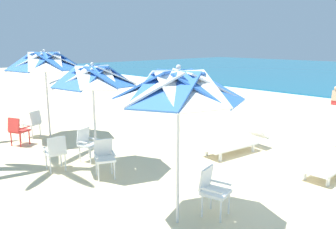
{
  "coord_description": "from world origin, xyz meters",
  "views": [
    {
      "loc": [
        3.38,
        -7.01,
        3.01
      ],
      "look_at": [
        -3.49,
        -0.62,
        1.0
      ],
      "focal_mm": 36.16,
      "sensor_mm": 36.0,
      "label": 1
    }
  ],
  "objects_px": {
    "beach_umbrella_1": "(93,77)",
    "plastic_chair_5": "(33,122)",
    "plastic_chair_4": "(18,129)",
    "beachgoer_seated": "(336,99)",
    "beach_umbrella_0": "(178,88)",
    "plastic_chair_3": "(87,142)",
    "plastic_chair_0": "(212,188)",
    "sun_lounger_0": "(333,161)",
    "beach_umbrella_2": "(45,62)",
    "sun_lounger_1": "(236,143)",
    "plastic_chair_2": "(104,156)",
    "plastic_chair_1": "(56,151)"
  },
  "relations": [
    {
      "from": "beach_umbrella_1",
      "to": "plastic_chair_5",
      "type": "distance_m",
      "value": 4.23
    },
    {
      "from": "plastic_chair_4",
      "to": "beachgoer_seated",
      "type": "distance_m",
      "value": 14.45
    },
    {
      "from": "beach_umbrella_0",
      "to": "plastic_chair_3",
      "type": "relative_size",
      "value": 3.09
    },
    {
      "from": "plastic_chair_0",
      "to": "beachgoer_seated",
      "type": "height_order",
      "value": "beachgoer_seated"
    },
    {
      "from": "sun_lounger_0",
      "to": "beach_umbrella_1",
      "type": "bearing_deg",
      "value": -134.99
    },
    {
      "from": "beach_umbrella_0",
      "to": "beachgoer_seated",
      "type": "relative_size",
      "value": 2.89
    },
    {
      "from": "plastic_chair_4",
      "to": "beach_umbrella_2",
      "type": "bearing_deg",
      "value": 94.17
    },
    {
      "from": "sun_lounger_0",
      "to": "sun_lounger_1",
      "type": "distance_m",
      "value": 2.48
    },
    {
      "from": "plastic_chair_2",
      "to": "plastic_chair_5",
      "type": "xyz_separation_m",
      "value": [
        -4.37,
        0.11,
        0.0
      ]
    },
    {
      "from": "plastic_chair_1",
      "to": "beachgoer_seated",
      "type": "bearing_deg",
      "value": 85.89
    },
    {
      "from": "beach_umbrella_2",
      "to": "sun_lounger_0",
      "type": "height_order",
      "value": "beach_umbrella_2"
    },
    {
      "from": "beach_umbrella_0",
      "to": "plastic_chair_1",
      "type": "xyz_separation_m",
      "value": [
        -3.65,
        -0.45,
        -1.81
      ]
    },
    {
      "from": "plastic_chair_4",
      "to": "beachgoer_seated",
      "type": "height_order",
      "value": "beachgoer_seated"
    },
    {
      "from": "beach_umbrella_1",
      "to": "sun_lounger_0",
      "type": "distance_m",
      "value": 5.91
    },
    {
      "from": "beach_umbrella_1",
      "to": "plastic_chair_2",
      "type": "distance_m",
      "value": 1.81
    },
    {
      "from": "plastic_chair_5",
      "to": "sun_lounger_0",
      "type": "bearing_deg",
      "value": 26.74
    },
    {
      "from": "plastic_chair_2",
      "to": "plastic_chair_3",
      "type": "bearing_deg",
      "value": 168.1
    },
    {
      "from": "plastic_chair_0",
      "to": "beach_umbrella_1",
      "type": "height_order",
      "value": "beach_umbrella_1"
    },
    {
      "from": "plastic_chair_0",
      "to": "plastic_chair_4",
      "type": "bearing_deg",
      "value": -171.18
    },
    {
      "from": "beach_umbrella_0",
      "to": "plastic_chair_3",
      "type": "xyz_separation_m",
      "value": [
        -3.77,
        0.45,
        -1.81
      ]
    },
    {
      "from": "beach_umbrella_0",
      "to": "plastic_chair_4",
      "type": "distance_m",
      "value": 6.6
    },
    {
      "from": "beach_umbrella_0",
      "to": "plastic_chair_5",
      "type": "distance_m",
      "value": 7.18
    },
    {
      "from": "beach_umbrella_1",
      "to": "plastic_chair_4",
      "type": "bearing_deg",
      "value": -168.34
    },
    {
      "from": "plastic_chair_4",
      "to": "sun_lounger_1",
      "type": "distance_m",
      "value": 6.35
    },
    {
      "from": "plastic_chair_3",
      "to": "plastic_chair_1",
      "type": "bearing_deg",
      "value": -82.45
    },
    {
      "from": "plastic_chair_0",
      "to": "beach_umbrella_1",
      "type": "xyz_separation_m",
      "value": [
        -3.3,
        -0.35,
        1.73
      ]
    },
    {
      "from": "plastic_chair_2",
      "to": "plastic_chair_4",
      "type": "distance_m",
      "value": 3.81
    },
    {
      "from": "plastic_chair_3",
      "to": "plastic_chair_5",
      "type": "bearing_deg",
      "value": -177.39
    },
    {
      "from": "beach_umbrella_2",
      "to": "plastic_chair_2",
      "type": "bearing_deg",
      "value": -6.29
    },
    {
      "from": "beach_umbrella_1",
      "to": "sun_lounger_1",
      "type": "height_order",
      "value": "beach_umbrella_1"
    },
    {
      "from": "sun_lounger_1",
      "to": "beach_umbrella_2",
      "type": "bearing_deg",
      "value": -146.59
    },
    {
      "from": "plastic_chair_3",
      "to": "beach_umbrella_2",
      "type": "distance_m",
      "value": 3.27
    },
    {
      "from": "beach_umbrella_0",
      "to": "sun_lounger_0",
      "type": "bearing_deg",
      "value": 78.43
    },
    {
      "from": "plastic_chair_2",
      "to": "beach_umbrella_2",
      "type": "relative_size",
      "value": 0.31
    },
    {
      "from": "plastic_chair_4",
      "to": "plastic_chair_0",
      "type": "bearing_deg",
      "value": 8.82
    },
    {
      "from": "beach_umbrella_0",
      "to": "plastic_chair_0",
      "type": "xyz_separation_m",
      "value": [
        0.22,
        0.64,
        -1.81
      ]
    },
    {
      "from": "beach_umbrella_1",
      "to": "plastic_chair_5",
      "type": "height_order",
      "value": "beach_umbrella_1"
    },
    {
      "from": "beachgoer_seated",
      "to": "sun_lounger_0",
      "type": "bearing_deg",
      "value": -69.42
    },
    {
      "from": "sun_lounger_0",
      "to": "sun_lounger_1",
      "type": "height_order",
      "value": "same"
    },
    {
      "from": "plastic_chair_1",
      "to": "sun_lounger_0",
      "type": "bearing_deg",
      "value": 46.09
    },
    {
      "from": "beach_umbrella_1",
      "to": "beach_umbrella_0",
      "type": "bearing_deg",
      "value": -5.45
    },
    {
      "from": "plastic_chair_1",
      "to": "plastic_chair_4",
      "type": "xyz_separation_m",
      "value": [
        -2.69,
        0.07,
        0.0
      ]
    },
    {
      "from": "plastic_chair_0",
      "to": "plastic_chair_3",
      "type": "relative_size",
      "value": 1.0
    },
    {
      "from": "plastic_chair_4",
      "to": "plastic_chair_2",
      "type": "bearing_deg",
      "value": 8.73
    },
    {
      "from": "beachgoer_seated",
      "to": "beach_umbrella_1",
      "type": "bearing_deg",
      "value": -91.89
    },
    {
      "from": "beach_umbrella_0",
      "to": "plastic_chair_1",
      "type": "relative_size",
      "value": 3.09
    },
    {
      "from": "plastic_chair_1",
      "to": "beach_umbrella_2",
      "type": "xyz_separation_m",
      "value": [
        -2.76,
        1.07,
        1.93
      ]
    },
    {
      "from": "plastic_chair_2",
      "to": "sun_lounger_1",
      "type": "bearing_deg",
      "value": 74.59
    },
    {
      "from": "beach_umbrella_1",
      "to": "plastic_chair_1",
      "type": "relative_size",
      "value": 2.96
    },
    {
      "from": "sun_lounger_1",
      "to": "plastic_chair_3",
      "type": "bearing_deg",
      "value": -123.16
    }
  ]
}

